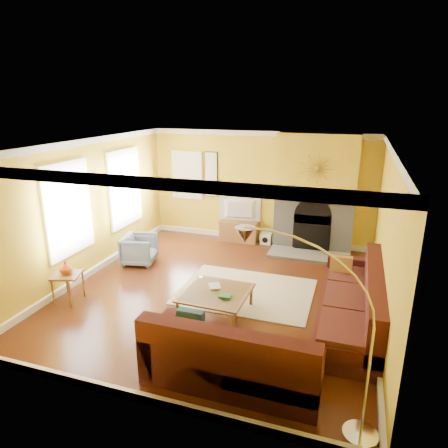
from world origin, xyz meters
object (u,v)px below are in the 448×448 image
(arc_lamp, at_px, (309,337))
(media_console, at_px, (239,231))
(coffee_table, at_px, (216,303))
(armchair, at_px, (139,250))
(sectional_sofa, at_px, (282,301))
(side_table, at_px, (68,287))

(arc_lamp, bearing_deg, media_console, 113.16)
(coffee_table, height_order, armchair, armchair)
(coffee_table, bearing_deg, sectional_sofa, -2.48)
(sectional_sofa, relative_size, side_table, 7.42)
(sectional_sofa, distance_m, coffee_table, 1.12)
(sectional_sofa, bearing_deg, media_console, 115.69)
(armchair, distance_m, side_table, 1.90)
(media_console, relative_size, armchair, 1.36)
(sectional_sofa, relative_size, armchair, 5.37)
(media_console, distance_m, armchair, 2.64)
(side_table, bearing_deg, coffee_table, 7.87)
(arc_lamp, bearing_deg, coffee_table, 131.62)
(sectional_sofa, height_order, armchair, sectional_sofa)
(side_table, bearing_deg, media_console, 63.23)
(sectional_sofa, bearing_deg, coffee_table, 177.52)
(coffee_table, relative_size, media_console, 1.12)
(armchair, bearing_deg, coffee_table, -135.20)
(coffee_table, distance_m, arc_lamp, 2.70)
(arc_lamp, bearing_deg, sectional_sofa, 107.96)
(coffee_table, distance_m, armchair, 2.74)
(side_table, height_order, arc_lamp, arc_lamp)
(side_table, bearing_deg, arc_lamp, -19.62)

